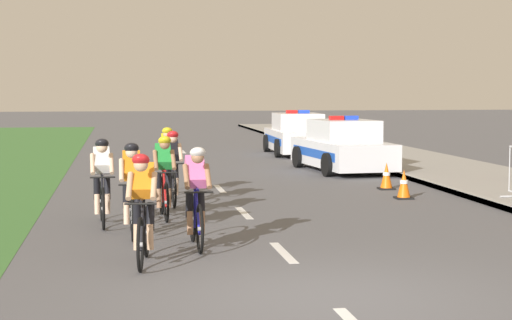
# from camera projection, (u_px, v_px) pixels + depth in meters

# --- Properties ---
(ground_plane) EXTENTS (160.00, 160.00, 0.00)m
(ground_plane) POSITION_uv_depth(u_px,v_px,m) (328.00, 298.00, 9.75)
(ground_plane) COLOR #56565B
(sidewalk_slab) EXTENTS (3.69, 60.00, 0.12)m
(sidewalk_slab) POSITION_uv_depth(u_px,v_px,m) (444.00, 169.00, 24.60)
(sidewalk_slab) COLOR gray
(sidewalk_slab) RESTS_ON ground
(kerb_edge) EXTENTS (0.16, 60.00, 0.13)m
(kerb_edge) POSITION_uv_depth(u_px,v_px,m) (385.00, 170.00, 24.32)
(kerb_edge) COLOR #9E9E99
(kerb_edge) RESTS_ON ground
(lane_markings_centre) EXTENTS (0.14, 29.60, 0.01)m
(lane_markings_centre) POSITION_uv_depth(u_px,v_px,m) (211.00, 180.00, 22.27)
(lane_markings_centre) COLOR white
(lane_markings_centre) RESTS_ON ground
(cyclist_lead) EXTENTS (0.45, 1.72, 1.56)m
(cyclist_lead) POSITION_uv_depth(u_px,v_px,m) (143.00, 207.00, 11.51)
(cyclist_lead) COLOR black
(cyclist_lead) RESTS_ON ground
(cyclist_second) EXTENTS (0.42, 1.72, 1.56)m
(cyclist_second) POSITION_uv_depth(u_px,v_px,m) (196.00, 196.00, 12.74)
(cyclist_second) COLOR black
(cyclist_second) RESTS_ON ground
(cyclist_third) EXTENTS (0.42, 1.72, 1.56)m
(cyclist_third) POSITION_uv_depth(u_px,v_px,m) (132.00, 188.00, 13.71)
(cyclist_third) COLOR black
(cyclist_third) RESTS_ON ground
(cyclist_fourth) EXTENTS (0.43, 1.72, 1.56)m
(cyclist_fourth) POSITION_uv_depth(u_px,v_px,m) (102.00, 181.00, 14.81)
(cyclist_fourth) COLOR black
(cyclist_fourth) RESTS_ON ground
(cyclist_fifth) EXTENTS (0.42, 1.72, 1.56)m
(cyclist_fifth) POSITION_uv_depth(u_px,v_px,m) (164.00, 176.00, 15.60)
(cyclist_fifth) COLOR black
(cyclist_fifth) RESTS_ON ground
(cyclist_sixth) EXTENTS (0.42, 1.72, 1.56)m
(cyclist_sixth) POSITION_uv_depth(u_px,v_px,m) (172.00, 167.00, 17.42)
(cyclist_sixth) COLOR black
(cyclist_sixth) RESTS_ON ground
(cyclist_seventh) EXTENTS (0.43, 1.72, 1.56)m
(cyclist_seventh) POSITION_uv_depth(u_px,v_px,m) (168.00, 160.00, 18.98)
(cyclist_seventh) COLOR black
(cyclist_seventh) RESTS_ON ground
(police_car_nearest) EXTENTS (2.30, 4.54, 1.59)m
(police_car_nearest) POSITION_uv_depth(u_px,v_px,m) (342.00, 148.00, 24.57)
(police_car_nearest) COLOR silver
(police_car_nearest) RESTS_ON ground
(police_car_second) EXTENTS (2.09, 4.44, 1.59)m
(police_car_second) POSITION_uv_depth(u_px,v_px,m) (297.00, 135.00, 30.82)
(police_car_second) COLOR white
(police_car_second) RESTS_ON ground
(traffic_cone_mid) EXTENTS (0.36, 0.36, 0.64)m
(traffic_cone_mid) POSITION_uv_depth(u_px,v_px,m) (404.00, 185.00, 18.44)
(traffic_cone_mid) COLOR black
(traffic_cone_mid) RESTS_ON ground
(traffic_cone_far) EXTENTS (0.36, 0.36, 0.64)m
(traffic_cone_far) POSITION_uv_depth(u_px,v_px,m) (386.00, 176.00, 20.16)
(traffic_cone_far) COLOR black
(traffic_cone_far) RESTS_ON ground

